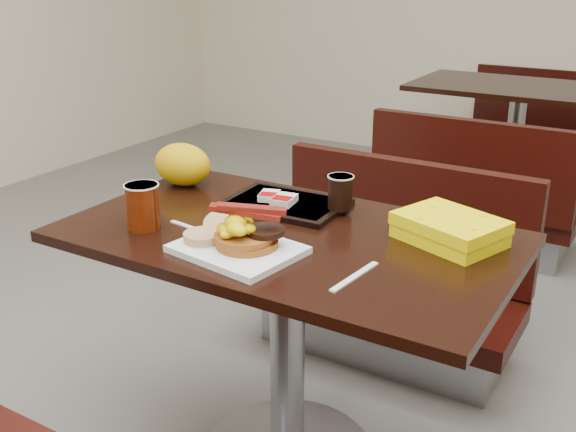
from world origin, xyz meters
The scene contains 22 objects.
table_near centered at (0.00, 0.00, 0.38)m, with size 1.20×0.70×0.75m, color black, non-canonical shape.
bench_near_n centered at (0.00, 0.70, 0.36)m, with size 1.00×0.46×0.72m, color black, non-canonical shape.
table_far centered at (0.00, 2.60, 0.38)m, with size 1.20×0.70×0.75m, color black, non-canonical shape.
bench_far_s centered at (0.00, 1.90, 0.36)m, with size 1.00×0.46×0.72m, color black, non-canonical shape.
bench_far_n centered at (0.00, 3.30, 0.36)m, with size 1.00×0.46×0.72m, color black, non-canonical shape.
platter centered at (-0.04, -0.18, 0.76)m, with size 0.30×0.23×0.02m, color white.
pancake_stack centered at (-0.02, -0.16, 0.78)m, with size 0.16×0.16×0.03m, color #A35A1B.
sausage_patty centered at (0.02, -0.14, 0.81)m, with size 0.09×0.09×0.01m, color black.
scrambled_eggs centered at (-0.04, -0.18, 0.83)m, with size 0.10×0.09×0.05m, color yellow.
bacon_strips centered at (-0.02, -0.16, 0.86)m, with size 0.18×0.08×0.01m, color #4C0505, non-canonical shape.
muffin_bottom centered at (-0.13, -0.19, 0.78)m, with size 0.10×0.10×0.02m, color tan.
muffin_top centered at (-0.12, -0.12, 0.79)m, with size 0.10×0.10×0.02m, color tan.
coffee_cup_near centered at (-0.35, -0.17, 0.81)m, with size 0.09×0.09×0.12m, color maroon.
fork centered at (-0.26, -0.11, 0.75)m, with size 0.15×0.03×0.00m, color white, non-canonical shape.
knife centered at (0.27, -0.15, 0.75)m, with size 0.19×0.02×0.00m, color white.
condiment_ketchup centered at (-0.06, -0.01, 0.76)m, with size 0.04×0.03×0.01m, color #8C0504.
tray centered at (-0.11, 0.17, 0.76)m, with size 0.34×0.24×0.02m, color black.
hashbrown_sleeve_left centered at (-0.16, 0.17, 0.78)m, with size 0.05×0.07×0.02m, color silver.
hashbrown_sleeve_right centered at (-0.10, 0.15, 0.78)m, with size 0.06×0.08×0.02m, color silver.
coffee_cup_far centered at (0.06, 0.20, 0.82)m, with size 0.07×0.07×0.10m, color black.
clamshell centered at (0.39, 0.16, 0.78)m, with size 0.25×0.19×0.07m, color #F9E104.
paper_bag centered at (-0.50, 0.18, 0.82)m, with size 0.20×0.14×0.14m, color #CC8F06.
Camera 1 is at (0.88, -1.46, 1.44)m, focal length 42.67 mm.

